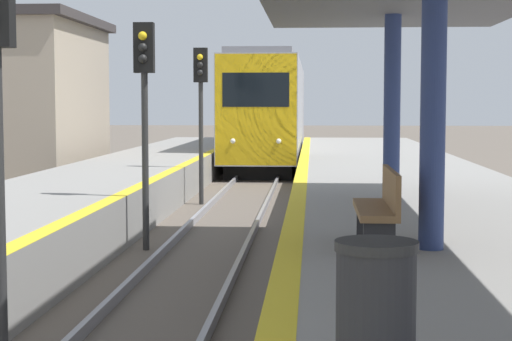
{
  "coord_description": "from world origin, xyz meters",
  "views": [
    {
      "loc": [
        1.91,
        -2.34,
        2.69
      ],
      "look_at": [
        0.48,
        19.16,
        0.98
      ],
      "focal_mm": 60.0,
      "sensor_mm": 36.0,
      "label": 1
    }
  ],
  "objects_px": {
    "bench": "(381,205)",
    "train": "(270,111)",
    "signal_mid": "(144,91)",
    "trash_bin": "(376,316)",
    "signal_far": "(201,95)"
  },
  "relations": [
    {
      "from": "signal_far",
      "to": "trash_bin",
      "type": "distance_m",
      "value": 17.78
    },
    {
      "from": "train",
      "to": "bench",
      "type": "distance_m",
      "value": 28.1
    },
    {
      "from": "bench",
      "to": "trash_bin",
      "type": "bearing_deg",
      "value": -94.77
    },
    {
      "from": "signal_mid",
      "to": "trash_bin",
      "type": "xyz_separation_m",
      "value": [
        3.42,
        -10.32,
        -1.47
      ]
    },
    {
      "from": "trash_bin",
      "to": "bench",
      "type": "xyz_separation_m",
      "value": [
        0.43,
        5.17,
        0.04
      ]
    },
    {
      "from": "train",
      "to": "trash_bin",
      "type": "height_order",
      "value": "train"
    },
    {
      "from": "signal_far",
      "to": "trash_bin",
      "type": "relative_size",
      "value": 4.58
    },
    {
      "from": "trash_bin",
      "to": "bench",
      "type": "relative_size",
      "value": 0.5
    },
    {
      "from": "train",
      "to": "signal_mid",
      "type": "xyz_separation_m",
      "value": [
        -1.13,
        -22.8,
        0.56
      ]
    },
    {
      "from": "signal_far",
      "to": "bench",
      "type": "relative_size",
      "value": 2.3
    },
    {
      "from": "train",
      "to": "trash_bin",
      "type": "bearing_deg",
      "value": -86.04
    },
    {
      "from": "bench",
      "to": "train",
      "type": "bearing_deg",
      "value": 95.56
    },
    {
      "from": "train",
      "to": "trash_bin",
      "type": "relative_size",
      "value": 21.33
    },
    {
      "from": "train",
      "to": "trash_bin",
      "type": "xyz_separation_m",
      "value": [
        2.29,
        -33.12,
        -0.91
      ]
    },
    {
      "from": "train",
      "to": "bench",
      "type": "xyz_separation_m",
      "value": [
        2.72,
        -27.95,
        -0.87
      ]
    }
  ]
}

